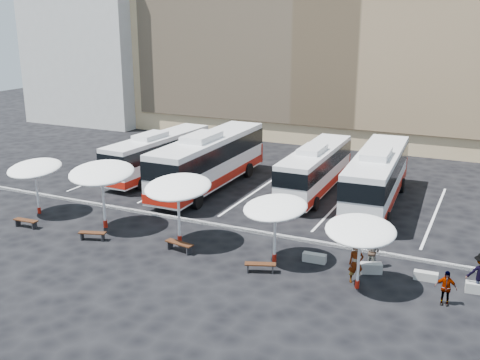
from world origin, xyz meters
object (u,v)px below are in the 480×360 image
at_px(bus_3, 377,176).
at_px(sunshade_0, 35,169).
at_px(sunshade_4, 361,231).
at_px(wood_bench_1, 92,234).
at_px(bus_0, 159,153).
at_px(conc_bench_3, 480,288).
at_px(wood_bench_2, 179,245).
at_px(sunshade_1, 102,173).
at_px(conc_bench_1, 368,268).
at_px(wood_bench_3, 260,265).
at_px(passenger_1, 373,251).
at_px(passenger_2, 446,288).
at_px(sunshade_3, 275,208).
at_px(conc_bench_2, 426,276).
at_px(passenger_0, 356,263).
at_px(sunshade_2, 178,187).
at_px(conc_bench_0, 314,258).
at_px(wood_bench_0, 26,222).
at_px(bus_1, 209,159).
at_px(bus_2, 315,168).

xyz_separation_m(bus_3, sunshade_0, (-18.64, -10.52, 0.91)).
distance_m(sunshade_4, wood_bench_1, 14.76).
relative_size(bus_0, conc_bench_3, 8.97).
relative_size(sunshade_0, wood_bench_2, 2.05).
xyz_separation_m(sunshade_1, conc_bench_1, (15.21, 0.53, -3.05)).
height_order(sunshade_4, conc_bench_3, sunshade_4).
distance_m(wood_bench_1, wood_bench_3, 9.94).
relative_size(conc_bench_3, passenger_1, 0.76).
relative_size(wood_bench_1, passenger_2, 0.99).
xyz_separation_m(wood_bench_2, wood_bench_3, (4.81, -0.48, -0.03)).
bearing_deg(sunshade_3, conc_bench_2, 8.35).
distance_m(wood_bench_1, passenger_0, 14.37).
bearing_deg(conc_bench_2, bus_3, 114.53).
height_order(sunshade_2, sunshade_3, sunshade_2).
height_order(sunshade_3, passenger_2, sunshade_3).
relative_size(bus_0, bus_3, 0.90).
distance_m(sunshade_4, conc_bench_0, 4.11).
height_order(sunshade_0, sunshade_3, sunshade_0).
height_order(sunshade_4, passenger_0, sunshade_4).
xyz_separation_m(bus_3, passenger_0, (1.55, -11.41, -1.04)).
distance_m(bus_0, sunshade_1, 11.23).
xyz_separation_m(wood_bench_2, conc_bench_1, (9.50, 1.67, -0.14)).
height_order(sunshade_2, wood_bench_3, sunshade_2).
height_order(wood_bench_0, passenger_2, passenger_2).
bearing_deg(passenger_2, bus_1, 143.71).
distance_m(sunshade_3, conc_bench_1, 5.28).
bearing_deg(conc_bench_2, conc_bench_1, -171.88).
distance_m(sunshade_4, conc_bench_3, 5.96).
xyz_separation_m(bus_2, sunshade_0, (-14.22, -11.46, 1.13)).
xyz_separation_m(wood_bench_2, passenger_1, (9.52, 2.43, 0.44)).
distance_m(bus_3, conc_bench_0, 10.30).
xyz_separation_m(bus_0, conc_bench_2, (21.05, -9.75, -1.58)).
xyz_separation_m(conc_bench_3, passenger_0, (-5.30, -1.26, 0.71)).
distance_m(sunshade_1, passenger_1, 15.48).
bearing_deg(conc_bench_2, passenger_0, -151.82).
height_order(bus_2, sunshade_4, bus_2).
height_order(conc_bench_0, conc_bench_3, conc_bench_3).
height_order(sunshade_2, sunshade_4, sunshade_2).
distance_m(conc_bench_1, conc_bench_3, 4.97).
relative_size(bus_2, wood_bench_3, 7.12).
bearing_deg(sunshade_3, wood_bench_1, -170.46).
height_order(wood_bench_2, passenger_1, passenger_1).
bearing_deg(sunshade_3, conc_bench_0, 22.46).
height_order(bus_1, passenger_2, bus_1).
bearing_deg(passenger_2, conc_bench_1, 151.12).
distance_m(bus_2, sunshade_1, 14.77).
xyz_separation_m(sunshade_4, wood_bench_2, (-9.41, 0.11, -2.40)).
xyz_separation_m(bus_1, conc_bench_0, (10.72, -8.92, -1.89)).
relative_size(bus_0, passenger_1, 6.77).
height_order(bus_2, passenger_1, bus_2).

